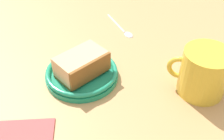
# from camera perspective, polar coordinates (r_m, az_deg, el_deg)

# --- Properties ---
(ground_plane) EXTENTS (1.30, 1.30, 0.03)m
(ground_plane) POSITION_cam_1_polar(r_m,az_deg,el_deg) (0.59, 5.54, -3.77)
(ground_plane) COLOR tan
(small_plate) EXTENTS (0.15, 0.15, 0.02)m
(small_plate) POSITION_cam_1_polar(r_m,az_deg,el_deg) (0.58, -6.23, -0.72)
(small_plate) COLOR #1E8C66
(small_plate) RESTS_ON ground_plane
(cake_slice) EXTENTS (0.12, 0.11, 0.05)m
(cake_slice) POSITION_cam_1_polar(r_m,az_deg,el_deg) (0.56, -6.24, 1.06)
(cake_slice) COLOR brown
(cake_slice) RESTS_ON small_plate
(tea_mug) EXTENTS (0.11, 0.09, 0.09)m
(tea_mug) POSITION_cam_1_polar(r_m,az_deg,el_deg) (0.55, 18.29, -0.37)
(tea_mug) COLOR gold
(tea_mug) RESTS_ON ground_plane
(teaspoon) EXTENTS (0.05, 0.13, 0.01)m
(teaspoon) POSITION_cam_1_polar(r_m,az_deg,el_deg) (0.73, 2.60, 8.30)
(teaspoon) COLOR silver
(teaspoon) RESTS_ON ground_plane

